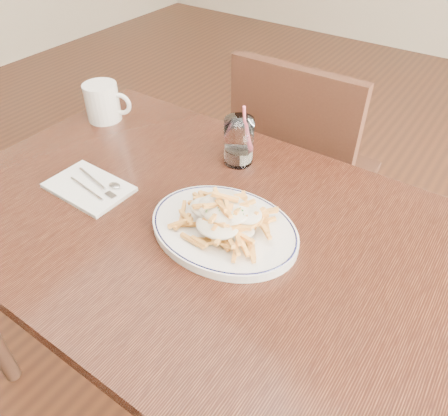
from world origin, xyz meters
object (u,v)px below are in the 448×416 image
Objects in this scene: water_glass at (239,144)px; chair_far at (299,167)px; table at (195,240)px; coffee_mug at (103,102)px; fries_plate at (224,229)px; loaded_fries at (224,213)px.

chair_far is at bearing 88.15° from water_glass.
water_glass is (-0.01, -0.38, 0.28)m from chair_far.
coffee_mug is at bearing 157.59° from table.
chair_far reaches higher than coffee_mug.
loaded_fries reaches higher than fries_plate.
loaded_fries is at bearing -19.84° from coffee_mug.
water_glass is 1.22× the size of coffee_mug.
chair_far reaches higher than loaded_fries.
chair_far is 2.46× the size of fries_plate.
chair_far is 0.69m from fries_plate.
fries_plate is at bearing -4.51° from table.
table is 0.13m from fries_plate.
chair_far is at bearing 41.60° from coffee_mug.
fries_plate is 0.28m from water_glass.
loaded_fries is 0.63m from coffee_mug.
coffee_mug reaches higher than loaded_fries.
fries_plate is 1.40× the size of loaded_fries.
water_glass is (-0.13, 0.25, -0.00)m from loaded_fries.
table is 4.51× the size of loaded_fries.
chair_far is at bearing 92.16° from table.
table is 0.16m from loaded_fries.
table is 1.31× the size of chair_far.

